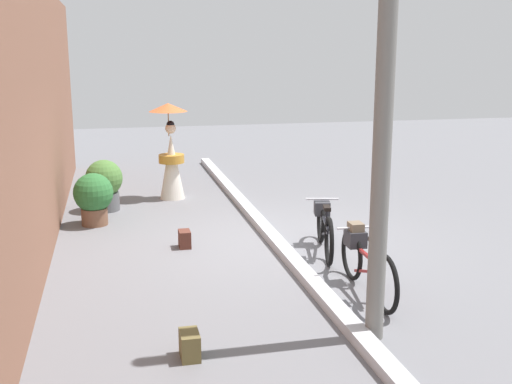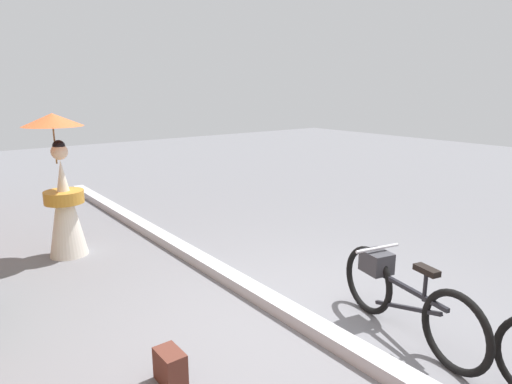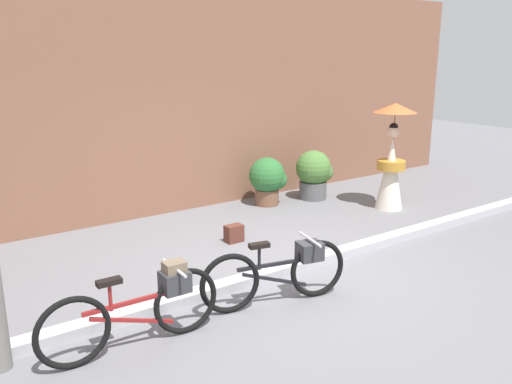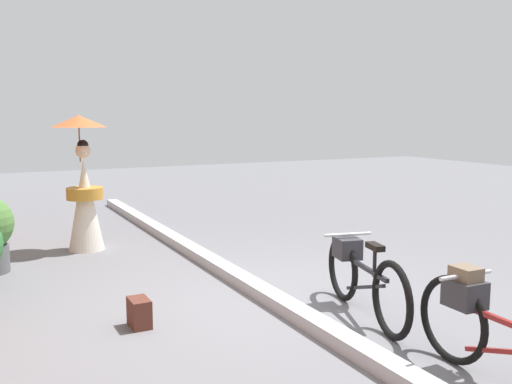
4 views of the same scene
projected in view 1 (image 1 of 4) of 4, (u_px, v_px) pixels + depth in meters
The scene contains 11 objects.
ground_plane at pixel (274, 242), 9.48m from camera, with size 30.00×30.00×0.00m, color slate.
building_wall at pixel (26, 122), 8.32m from camera, with size 14.00×0.40×3.80m, color brown.
sidewalk_curb at pixel (274, 238), 9.47m from camera, with size 14.00×0.20×0.12m, color #B2B2B7.
bicycle_near_officer at pixel (365, 259), 7.46m from camera, with size 1.74×0.48×0.77m.
bicycle_far_side at pixel (324, 226), 8.97m from camera, with size 1.67×0.54×0.73m.
person_with_parasol at pixel (171, 153), 12.09m from camera, with size 0.73×0.73×1.84m.
potted_plant_by_door at pixel (94, 196), 10.34m from camera, with size 0.66×0.65×0.87m.
potted_plant_small at pixel (105, 183), 11.28m from camera, with size 0.68×0.66×0.92m.
backpack_on_pavement at pixel (185, 239), 9.21m from camera, with size 0.26×0.16×0.25m.
backpack_spare at pixel (190, 344), 5.90m from camera, with size 0.29×0.18×0.26m.
utility_pole at pixel (384, 97), 5.83m from camera, with size 0.18×0.18×4.80m, color slate.
Camera 1 is at (-8.79, 2.30, 2.83)m, focal length 44.22 mm.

